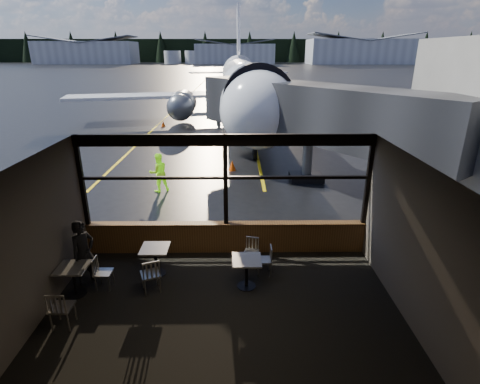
{
  "coord_description": "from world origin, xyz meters",
  "views": [
    {
      "loc": [
        0.29,
        -9.74,
        5.54
      ],
      "look_at": [
        0.41,
        1.0,
        1.5
      ],
      "focal_mm": 28.0,
      "sensor_mm": 36.0,
      "label": 1
    }
  ],
  "objects_px": {
    "chair_left_s": "(62,308)",
    "cone_nose": "(232,165)",
    "chair_near_n": "(251,253)",
    "chair_mid_s": "(151,274)",
    "passenger": "(84,253)",
    "cone_wing": "(163,124)",
    "jet_bridge": "(316,134)",
    "ground_crew": "(159,172)",
    "cafe_table_mid": "(156,261)",
    "chair_mid_w": "(104,273)",
    "chair_near_e": "(264,260)",
    "cafe_table_near": "(246,273)",
    "airliner": "(245,54)",
    "cafe_table_left": "(75,281)"
  },
  "relations": [
    {
      "from": "airliner",
      "to": "cafe_table_mid",
      "type": "height_order",
      "value": "airliner"
    },
    {
      "from": "cone_nose",
      "to": "cone_wing",
      "type": "relative_size",
      "value": 1.14
    },
    {
      "from": "airliner",
      "to": "chair_mid_s",
      "type": "xyz_separation_m",
      "value": [
        -2.83,
        -23.77,
        -4.91
      ]
    },
    {
      "from": "chair_near_e",
      "to": "chair_mid_s",
      "type": "xyz_separation_m",
      "value": [
        -2.82,
        -0.73,
        0.06
      ]
    },
    {
      "from": "airliner",
      "to": "chair_mid_w",
      "type": "distance_m",
      "value": 24.47
    },
    {
      "from": "cafe_table_left",
      "to": "cone_wing",
      "type": "xyz_separation_m",
      "value": [
        -1.83,
        21.82,
        -0.16
      ]
    },
    {
      "from": "jet_bridge",
      "to": "ground_crew",
      "type": "xyz_separation_m",
      "value": [
        -6.54,
        -0.32,
        -1.56
      ]
    },
    {
      "from": "ground_crew",
      "to": "cone_nose",
      "type": "height_order",
      "value": "ground_crew"
    },
    {
      "from": "chair_near_n",
      "to": "chair_mid_w",
      "type": "distance_m",
      "value": 3.81
    },
    {
      "from": "chair_near_e",
      "to": "chair_near_n",
      "type": "bearing_deg",
      "value": 39.38
    },
    {
      "from": "chair_mid_s",
      "to": "cone_nose",
      "type": "height_order",
      "value": "chair_mid_s"
    },
    {
      "from": "jet_bridge",
      "to": "cone_nose",
      "type": "height_order",
      "value": "jet_bridge"
    },
    {
      "from": "chair_near_e",
      "to": "chair_left_s",
      "type": "height_order",
      "value": "chair_left_s"
    },
    {
      "from": "chair_near_e",
      "to": "chair_mid_w",
      "type": "xyz_separation_m",
      "value": [
        -4.02,
        -0.58,
        0.02
      ]
    },
    {
      "from": "passenger",
      "to": "cone_wing",
      "type": "bearing_deg",
      "value": 37.55
    },
    {
      "from": "chair_mid_w",
      "to": "ground_crew",
      "type": "distance_m",
      "value": 6.96
    },
    {
      "from": "airliner",
      "to": "passenger",
      "type": "xyz_separation_m",
      "value": [
        -4.54,
        -23.39,
        -4.52
      ]
    },
    {
      "from": "chair_left_s",
      "to": "cone_nose",
      "type": "distance_m",
      "value": 11.77
    },
    {
      "from": "cafe_table_mid",
      "to": "chair_near_n",
      "type": "distance_m",
      "value": 2.54
    },
    {
      "from": "jet_bridge",
      "to": "cafe_table_left",
      "type": "distance_m",
      "value": 10.62
    },
    {
      "from": "cone_wing",
      "to": "cafe_table_mid",
      "type": "bearing_deg",
      "value": -80.23
    },
    {
      "from": "chair_near_e",
      "to": "passenger",
      "type": "relative_size",
      "value": 0.47
    },
    {
      "from": "chair_mid_w",
      "to": "chair_left_s",
      "type": "distance_m",
      "value": 1.45
    },
    {
      "from": "cafe_table_left",
      "to": "chair_left_s",
      "type": "relative_size",
      "value": 0.83
    },
    {
      "from": "jet_bridge",
      "to": "passenger",
      "type": "height_order",
      "value": "jet_bridge"
    },
    {
      "from": "cafe_table_left",
      "to": "cone_wing",
      "type": "height_order",
      "value": "cafe_table_left"
    },
    {
      "from": "cafe_table_near",
      "to": "chair_mid_s",
      "type": "bearing_deg",
      "value": -176.52
    },
    {
      "from": "chair_near_n",
      "to": "chair_mid_s",
      "type": "relative_size",
      "value": 0.86
    },
    {
      "from": "cafe_table_mid",
      "to": "chair_mid_s",
      "type": "relative_size",
      "value": 0.84
    },
    {
      "from": "cafe_table_left",
      "to": "chair_near_n",
      "type": "distance_m",
      "value": 4.47
    },
    {
      "from": "cafe_table_mid",
      "to": "chair_near_e",
      "type": "distance_m",
      "value": 2.84
    },
    {
      "from": "airliner",
      "to": "cafe_table_mid",
      "type": "xyz_separation_m",
      "value": [
        -2.85,
        -23.02,
        -4.99
      ]
    },
    {
      "from": "cafe_table_mid",
      "to": "cafe_table_left",
      "type": "xyz_separation_m",
      "value": [
        -1.78,
        -0.88,
        -0.01
      ]
    },
    {
      "from": "airliner",
      "to": "cafe_table_left",
      "type": "height_order",
      "value": "airliner"
    },
    {
      "from": "ground_crew",
      "to": "cone_wing",
      "type": "xyz_separation_m",
      "value": [
        -2.48,
        14.59,
        -0.59
      ]
    },
    {
      "from": "passenger",
      "to": "ground_crew",
      "type": "distance_m",
      "value": 6.75
    },
    {
      "from": "airliner",
      "to": "chair_near_n",
      "type": "bearing_deg",
      "value": -92.33
    },
    {
      "from": "chair_mid_w",
      "to": "chair_near_e",
      "type": "bearing_deg",
      "value": 99.18
    },
    {
      "from": "jet_bridge",
      "to": "passenger",
      "type": "xyz_separation_m",
      "value": [
        -7.11,
        -7.05,
        -1.51
      ]
    },
    {
      "from": "passenger",
      "to": "ground_crew",
      "type": "bearing_deg",
      "value": 27.62
    },
    {
      "from": "cone_wing",
      "to": "cafe_table_near",
      "type": "bearing_deg",
      "value": -74.53
    },
    {
      "from": "passenger",
      "to": "cone_nose",
      "type": "distance_m",
      "value": 10.29
    },
    {
      "from": "chair_left_s",
      "to": "airliner",
      "type": "bearing_deg",
      "value": 80.46
    },
    {
      "from": "cafe_table_left",
      "to": "airliner",
      "type": "bearing_deg",
      "value": 79.03
    },
    {
      "from": "cone_nose",
      "to": "airliner",
      "type": "bearing_deg",
      "value": 86.15
    },
    {
      "from": "chair_mid_w",
      "to": "cafe_table_near",
      "type": "bearing_deg",
      "value": 90.8
    },
    {
      "from": "airliner",
      "to": "cafe_table_near",
      "type": "xyz_separation_m",
      "value": [
        -0.49,
        -23.63,
        -4.98
      ]
    },
    {
      "from": "chair_mid_w",
      "to": "chair_left_s",
      "type": "height_order",
      "value": "chair_left_s"
    },
    {
      "from": "cafe_table_near",
      "to": "cafe_table_left",
      "type": "relative_size",
      "value": 1.03
    },
    {
      "from": "jet_bridge",
      "to": "chair_mid_s",
      "type": "height_order",
      "value": "jet_bridge"
    }
  ]
}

